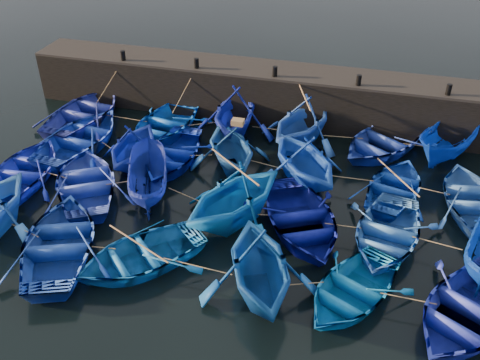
% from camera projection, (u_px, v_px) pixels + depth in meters
% --- Properties ---
extents(ground, '(120.00, 120.00, 0.00)m').
position_uv_depth(ground, '(217.00, 242.00, 19.69)').
color(ground, black).
rests_on(ground, ground).
extents(quay_wall, '(26.00, 2.50, 2.50)m').
position_uv_depth(quay_wall, '(277.00, 95.00, 27.39)').
color(quay_wall, black).
rests_on(quay_wall, ground).
extents(quay_top, '(26.00, 2.50, 0.12)m').
position_uv_depth(quay_top, '(278.00, 70.00, 26.66)').
color(quay_top, black).
rests_on(quay_top, quay_wall).
extents(bollard_0, '(0.24, 0.24, 0.50)m').
position_uv_depth(bollard_0, '(123.00, 55.00, 27.52)').
color(bollard_0, black).
rests_on(bollard_0, quay_top).
extents(bollard_1, '(0.24, 0.24, 0.50)m').
position_uv_depth(bollard_1, '(196.00, 63.00, 26.64)').
color(bollard_1, black).
rests_on(bollard_1, quay_top).
extents(bollard_2, '(0.24, 0.24, 0.50)m').
position_uv_depth(bollard_2, '(275.00, 71.00, 25.77)').
color(bollard_2, black).
rests_on(bollard_2, quay_top).
extents(bollard_3, '(0.24, 0.24, 0.50)m').
position_uv_depth(bollard_3, '(359.00, 80.00, 24.90)').
color(bollard_3, black).
rests_on(bollard_3, quay_top).
extents(bollard_4, '(0.24, 0.24, 0.50)m').
position_uv_depth(bollard_4, '(449.00, 90.00, 24.02)').
color(bollard_4, black).
rests_on(bollard_4, quay_top).
extents(boat_0, '(4.47, 5.91, 1.16)m').
position_uv_depth(boat_0, '(86.00, 112.00, 27.27)').
color(boat_0, navy).
rests_on(boat_0, ground).
extents(boat_1, '(4.31, 5.59, 1.07)m').
position_uv_depth(boat_1, '(164.00, 124.00, 26.23)').
color(boat_1, blue).
rests_on(boat_1, ground).
extents(boat_2, '(4.46, 5.03, 2.45)m').
position_uv_depth(boat_2, '(235.00, 112.00, 25.81)').
color(boat_2, '#122298').
rests_on(boat_2, ground).
extents(boat_3, '(5.37, 5.73, 2.42)m').
position_uv_depth(boat_3, '(303.00, 120.00, 25.11)').
color(boat_3, blue).
rests_on(boat_3, ground).
extents(boat_4, '(6.00, 6.42, 1.08)m').
position_uv_depth(boat_4, '(383.00, 141.00, 24.82)').
color(boat_4, '#223BA1').
rests_on(boat_4, ground).
extents(boat_5, '(3.71, 5.11, 1.86)m').
position_uv_depth(boat_5, '(449.00, 142.00, 23.99)').
color(boat_5, '#052E99').
rests_on(boat_5, ground).
extents(boat_6, '(4.57, 5.93, 1.14)m').
position_uv_depth(boat_6, '(81.00, 137.00, 25.09)').
color(boat_6, '#1534A5').
rests_on(boat_6, ground).
extents(boat_7, '(3.48, 4.02, 2.09)m').
position_uv_depth(boat_7, '(133.00, 145.00, 23.56)').
color(boat_7, navy).
rests_on(boat_7, ground).
extents(boat_8, '(3.53, 4.87, 1.00)m').
position_uv_depth(boat_8, '(171.00, 154.00, 23.96)').
color(boat_8, '#0A22AE').
rests_on(boat_8, ground).
extents(boat_9, '(5.36, 5.55, 2.24)m').
position_uv_depth(boat_9, '(231.00, 147.00, 23.28)').
color(boat_9, navy).
rests_on(boat_9, ground).
extents(boat_10, '(5.94, 6.05, 2.42)m').
position_uv_depth(boat_10, '(305.00, 159.00, 22.28)').
color(boat_10, blue).
rests_on(boat_10, ground).
extents(boat_11, '(4.04, 4.93, 0.89)m').
position_uv_depth(boat_11, '(396.00, 186.00, 21.92)').
color(boat_11, '#0D389F').
rests_on(boat_11, ground).
extents(boat_12, '(4.37, 5.45, 1.01)m').
position_uv_depth(boat_12, '(474.00, 199.00, 21.09)').
color(boat_12, '#2C5AA8').
rests_on(boat_12, ground).
extents(boat_13, '(4.10, 5.33, 1.03)m').
position_uv_depth(boat_13, '(26.00, 170.00, 22.86)').
color(boat_13, '#1321A0').
rests_on(boat_13, ground).
extents(boat_14, '(5.79, 6.31, 1.07)m').
position_uv_depth(boat_14, '(87.00, 182.00, 22.06)').
color(boat_14, blue).
rests_on(boat_14, ground).
extents(boat_15, '(3.07, 4.55, 1.65)m').
position_uv_depth(boat_15, '(147.00, 179.00, 21.70)').
color(boat_15, navy).
rests_on(boat_15, ground).
extents(boat_16, '(5.97, 6.22, 2.53)m').
position_uv_depth(boat_16, '(235.00, 195.00, 19.99)').
color(boat_16, '#0A5BB5').
rests_on(boat_16, ground).
extents(boat_17, '(5.74, 6.39, 1.09)m').
position_uv_depth(boat_17, '(301.00, 219.00, 19.94)').
color(boat_17, '#060D71').
rests_on(boat_17, ground).
extents(boat_18, '(4.18, 5.30, 0.99)m').
position_uv_depth(boat_18, '(386.00, 233.00, 19.34)').
color(boat_18, blue).
rests_on(boat_18, ground).
extents(boat_21, '(5.49, 6.35, 1.10)m').
position_uv_depth(boat_21, '(61.00, 241.00, 18.89)').
color(boat_21, '#183D9B').
rests_on(boat_21, ground).
extents(boat_22, '(5.66, 5.74, 0.98)m').
position_uv_depth(boat_22, '(140.00, 255.00, 18.41)').
color(boat_22, '#0E58A1').
rests_on(boat_22, ground).
extents(boat_23, '(5.44, 5.77, 2.41)m').
position_uv_depth(boat_23, '(259.00, 265.00, 16.95)').
color(boat_23, navy).
rests_on(boat_23, ground).
extents(boat_24, '(4.67, 5.26, 0.90)m').
position_uv_depth(boat_24, '(351.00, 290.00, 17.08)').
color(boat_24, blue).
rests_on(boat_24, ground).
extents(boat_25, '(5.75, 6.34, 1.08)m').
position_uv_depth(boat_25, '(468.00, 310.00, 16.25)').
color(boat_25, '#1E2A9C').
rests_on(boat_25, ground).
extents(wooden_crate, '(0.51, 0.39, 0.23)m').
position_uv_depth(wooden_crate, '(238.00, 122.00, 22.52)').
color(wooden_crate, olive).
rests_on(wooden_crate, boat_9).
extents(mooring_ropes, '(17.87, 11.56, 2.10)m').
position_uv_depth(mooring_ropes, '(249.00, 153.00, 23.32)').
color(mooring_ropes, tan).
rests_on(mooring_ropes, ground).
extents(loose_oars, '(10.66, 12.03, 1.70)m').
position_uv_depth(loose_oars, '(276.00, 165.00, 20.86)').
color(loose_oars, '#99724C').
rests_on(loose_oars, ground).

